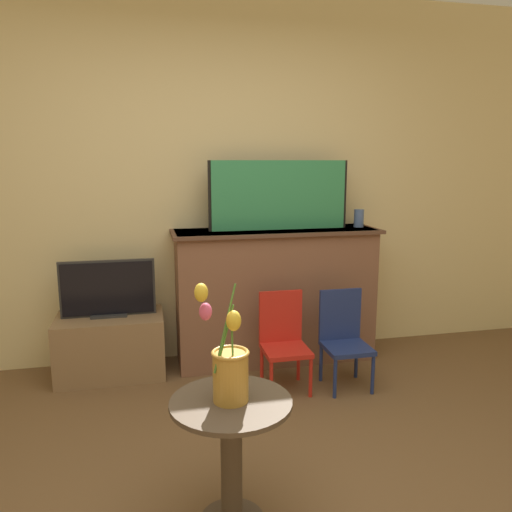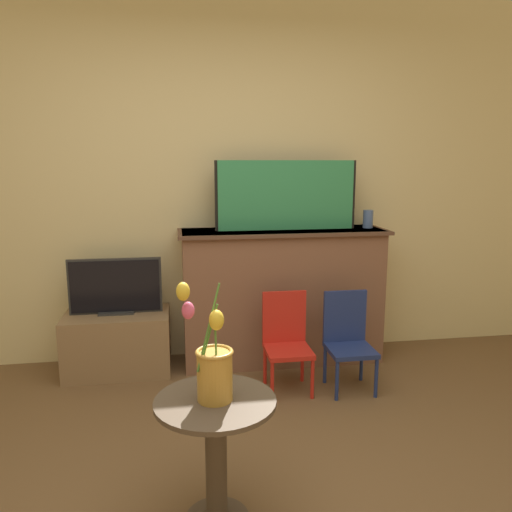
# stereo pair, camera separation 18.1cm
# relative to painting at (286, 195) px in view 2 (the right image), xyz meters

# --- Properties ---
(wall_back) EXTENTS (8.00, 0.06, 2.70)m
(wall_back) POSITION_rel_painting_xyz_m (-0.52, 0.23, 0.10)
(wall_back) COLOR beige
(wall_back) RESTS_ON ground
(fireplace_mantel) EXTENTS (1.52, 0.45, 1.00)m
(fireplace_mantel) POSITION_rel_painting_xyz_m (-0.03, -0.01, -0.74)
(fireplace_mantel) COLOR brown
(fireplace_mantel) RESTS_ON ground
(painting) EXTENTS (1.04, 0.03, 0.50)m
(painting) POSITION_rel_painting_xyz_m (0.00, 0.00, 0.00)
(painting) COLOR black
(painting) RESTS_ON fireplace_mantel
(mantel_candle) EXTENTS (0.07, 0.07, 0.13)m
(mantel_candle) POSITION_rel_painting_xyz_m (0.63, -0.01, -0.18)
(mantel_candle) COLOR #4C6699
(mantel_candle) RESTS_ON fireplace_mantel
(tv_stand) EXTENTS (0.73, 0.44, 0.43)m
(tv_stand) POSITION_rel_painting_xyz_m (-1.23, -0.04, -1.03)
(tv_stand) COLOR olive
(tv_stand) RESTS_ON ground
(tv_monitor) EXTENTS (0.64, 0.12, 0.40)m
(tv_monitor) POSITION_rel_painting_xyz_m (-1.23, -0.04, -0.63)
(tv_monitor) COLOR #2D2D2D
(tv_monitor) RESTS_ON tv_stand
(chair_red) EXTENTS (0.29, 0.29, 0.64)m
(chair_red) POSITION_rel_painting_xyz_m (-0.10, -0.49, -0.90)
(chair_red) COLOR red
(chair_red) RESTS_ON ground
(chair_blue) EXTENTS (0.29, 0.29, 0.64)m
(chair_blue) POSITION_rel_painting_xyz_m (0.31, -0.54, -0.90)
(chair_blue) COLOR navy
(chair_blue) RESTS_ON ground
(side_table) EXTENTS (0.49, 0.49, 0.55)m
(side_table) POSITION_rel_painting_xyz_m (-0.66, -1.69, -0.89)
(side_table) COLOR #4C3D2D
(side_table) RESTS_ON ground
(vase_tulips) EXTENTS (0.22, 0.16, 0.50)m
(vase_tulips) POSITION_rel_painting_xyz_m (-0.66, -1.70, -0.55)
(vase_tulips) COLOR #B78433
(vase_tulips) RESTS_ON side_table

